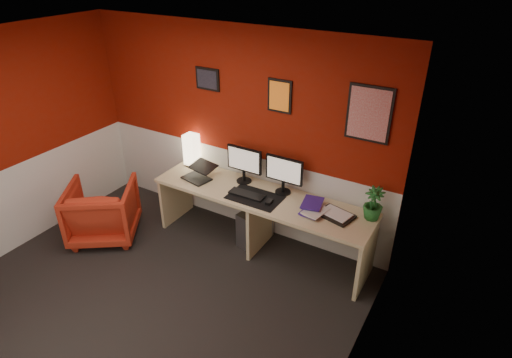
# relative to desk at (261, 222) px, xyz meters

# --- Properties ---
(ground) EXTENTS (4.00, 3.50, 0.01)m
(ground) POSITION_rel_desk_xyz_m (-0.55, -1.41, -0.36)
(ground) COLOR black
(ground) RESTS_ON ground
(ceiling) EXTENTS (4.00, 3.50, 0.01)m
(ceiling) POSITION_rel_desk_xyz_m (-0.55, -1.41, 2.13)
(ceiling) COLOR white
(ceiling) RESTS_ON ground
(wall_back) EXTENTS (4.00, 0.01, 2.50)m
(wall_back) POSITION_rel_desk_xyz_m (-0.55, 0.34, 0.89)
(wall_back) COLOR maroon
(wall_back) RESTS_ON ground
(wall_right) EXTENTS (0.01, 3.50, 2.50)m
(wall_right) POSITION_rel_desk_xyz_m (1.45, -1.41, 0.89)
(wall_right) COLOR maroon
(wall_right) RESTS_ON ground
(wainscot_back) EXTENTS (4.00, 0.01, 1.00)m
(wainscot_back) POSITION_rel_desk_xyz_m (-0.55, 0.34, 0.14)
(wainscot_back) COLOR silver
(wainscot_back) RESTS_ON ground
(wainscot_left) EXTENTS (0.01, 3.50, 1.00)m
(wainscot_left) POSITION_rel_desk_xyz_m (-2.54, -1.41, 0.14)
(wainscot_left) COLOR silver
(wainscot_left) RESTS_ON ground
(wainscot_right) EXTENTS (0.01, 3.50, 1.00)m
(wainscot_right) POSITION_rel_desk_xyz_m (1.45, -1.41, 0.14)
(wainscot_right) COLOR silver
(wainscot_right) RESTS_ON ground
(desk) EXTENTS (2.60, 0.65, 0.73)m
(desk) POSITION_rel_desk_xyz_m (0.00, 0.00, 0.00)
(desk) COLOR #CDB683
(desk) RESTS_ON ground
(shoji_lamp) EXTENTS (0.16, 0.16, 0.40)m
(shoji_lamp) POSITION_rel_desk_xyz_m (-1.13, 0.21, 0.56)
(shoji_lamp) COLOR #FFE5B2
(shoji_lamp) RESTS_ON desk
(laptop) EXTENTS (0.37, 0.29, 0.22)m
(laptop) POSITION_rel_desk_xyz_m (-0.86, -0.07, 0.47)
(laptop) COLOR black
(laptop) RESTS_ON desk
(monitor_left) EXTENTS (0.45, 0.06, 0.58)m
(monitor_left) POSITION_rel_desk_xyz_m (-0.33, 0.18, 0.66)
(monitor_left) COLOR black
(monitor_left) RESTS_ON desk
(monitor_right) EXTENTS (0.45, 0.06, 0.58)m
(monitor_right) POSITION_rel_desk_xyz_m (0.19, 0.18, 0.66)
(monitor_right) COLOR black
(monitor_right) RESTS_ON desk
(desk_mat) EXTENTS (0.60, 0.38, 0.01)m
(desk_mat) POSITION_rel_desk_xyz_m (-0.03, -0.08, 0.37)
(desk_mat) COLOR black
(desk_mat) RESTS_ON desk
(keyboard) EXTENTS (0.42, 0.15, 0.02)m
(keyboard) POSITION_rel_desk_xyz_m (-0.13, -0.08, 0.38)
(keyboard) COLOR black
(keyboard) RESTS_ON desk_mat
(mouse) EXTENTS (0.07, 0.11, 0.03)m
(mouse) POSITION_rel_desk_xyz_m (0.16, -0.10, 0.39)
(mouse) COLOR black
(mouse) RESTS_ON desk_mat
(book_bottom) EXTENTS (0.24, 0.30, 0.03)m
(book_bottom) POSITION_rel_desk_xyz_m (0.55, -0.02, 0.38)
(book_bottom) COLOR #351C83
(book_bottom) RESTS_ON desk
(book_middle) EXTENTS (0.25, 0.31, 0.02)m
(book_middle) POSITION_rel_desk_xyz_m (0.59, -0.03, 0.40)
(book_middle) COLOR silver
(book_middle) RESTS_ON book_bottom
(book_top) EXTENTS (0.26, 0.32, 0.03)m
(book_top) POSITION_rel_desk_xyz_m (0.51, 0.02, 0.43)
(book_top) COLOR #351C83
(book_top) RESTS_ON book_middle
(zen_tray) EXTENTS (0.40, 0.33, 0.03)m
(zen_tray) POSITION_rel_desk_xyz_m (0.89, 0.03, 0.38)
(zen_tray) COLOR black
(zen_tray) RESTS_ON desk
(potted_plant) EXTENTS (0.25, 0.25, 0.36)m
(potted_plant) POSITION_rel_desk_xyz_m (1.22, 0.18, 0.54)
(potted_plant) COLOR #19591E
(potted_plant) RESTS_ON desk
(pc_tower) EXTENTS (0.29, 0.48, 0.45)m
(pc_tower) POSITION_rel_desk_xyz_m (-0.12, 0.07, -0.14)
(pc_tower) COLOR #99999E
(pc_tower) RESTS_ON ground
(armchair) EXTENTS (1.07, 1.08, 0.71)m
(armchair) POSITION_rel_desk_xyz_m (-1.79, -0.76, -0.01)
(armchair) COLOR #B42C16
(armchair) RESTS_ON ground
(art_left) EXTENTS (0.32, 0.02, 0.26)m
(art_left) POSITION_rel_desk_xyz_m (-0.90, 0.33, 1.49)
(art_left) COLOR black
(art_left) RESTS_ON wall_back
(art_center) EXTENTS (0.28, 0.02, 0.36)m
(art_center) POSITION_rel_desk_xyz_m (0.04, 0.33, 1.44)
(art_center) COLOR orange
(art_center) RESTS_ON wall_back
(art_right) EXTENTS (0.44, 0.02, 0.56)m
(art_right) POSITION_rel_desk_xyz_m (1.01, 0.33, 1.42)
(art_right) COLOR red
(art_right) RESTS_ON wall_back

